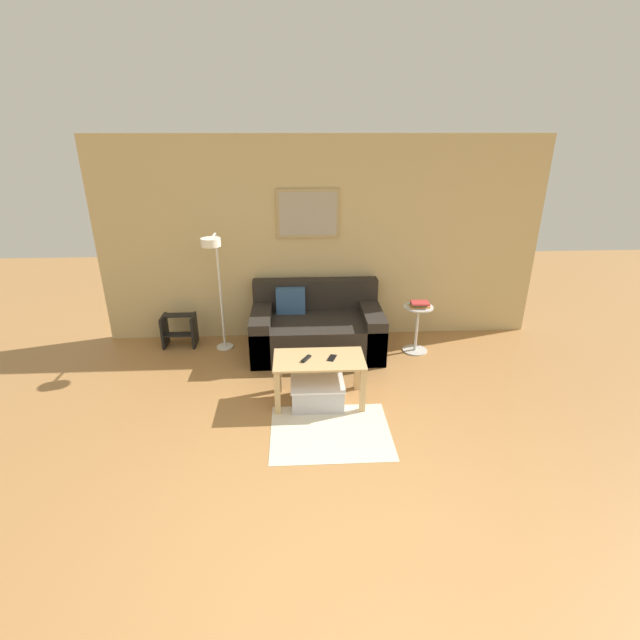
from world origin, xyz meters
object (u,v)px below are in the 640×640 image
at_px(floor_lamp, 215,267).
at_px(couch, 316,329).
at_px(remote_control, 306,359).
at_px(storage_bin, 317,392).
at_px(cell_phone, 332,358).
at_px(book_stack, 419,304).
at_px(step_stool, 179,329).
at_px(coffee_table, 319,368).
at_px(side_table, 417,325).

bearing_deg(floor_lamp, couch, 5.08).
height_order(couch, remote_control, couch).
distance_m(couch, storage_bin, 1.25).
bearing_deg(cell_phone, book_stack, 63.72).
height_order(cell_phone, step_stool, cell_phone).
height_order(coffee_table, storage_bin, coffee_table).
distance_m(coffee_table, book_stack, 1.68).
relative_size(floor_lamp, cell_phone, 10.64).
distance_m(floor_lamp, book_stack, 2.46).
xyz_separation_m(book_stack, remote_control, (-1.40, -1.09, -0.14)).
bearing_deg(storage_bin, book_stack, 40.97).
bearing_deg(step_stool, remote_control, -41.91).
height_order(floor_lamp, side_table, floor_lamp).
relative_size(storage_bin, cell_phone, 3.83).
distance_m(couch, side_table, 1.25).
relative_size(couch, side_table, 2.65).
bearing_deg(couch, floor_lamp, -174.92).
bearing_deg(cell_phone, remote_control, -156.07).
bearing_deg(step_stool, book_stack, -6.45).
bearing_deg(cell_phone, step_stool, 163.15).
distance_m(couch, remote_control, 1.23).
relative_size(storage_bin, book_stack, 2.26).
bearing_deg(couch, remote_control, -97.38).
height_order(storage_bin, floor_lamp, floor_lamp).
distance_m(coffee_table, step_stool, 2.23).
height_order(floor_lamp, book_stack, floor_lamp).
xyz_separation_m(floor_lamp, side_table, (2.41, 0.00, -0.77)).
relative_size(side_table, step_stool, 1.47).
distance_m(floor_lamp, side_table, 2.53).
bearing_deg(remote_control, cell_phone, 32.92).
distance_m(coffee_table, cell_phone, 0.17).
height_order(storage_bin, book_stack, book_stack).
xyz_separation_m(couch, book_stack, (1.25, -0.11, 0.35)).
xyz_separation_m(couch, cell_phone, (0.10, -1.19, 0.20)).
bearing_deg(cell_phone, floor_lamp, 160.06).
bearing_deg(book_stack, cell_phone, -136.81).
bearing_deg(step_stool, coffee_table, -39.39).
bearing_deg(step_stool, cell_phone, -37.38).
distance_m(couch, floor_lamp, 1.44).
relative_size(couch, floor_lamp, 1.07).
bearing_deg(couch, coffee_table, -91.30).
xyz_separation_m(remote_control, cell_phone, (0.26, 0.02, -0.01)).
distance_m(book_stack, cell_phone, 1.58).
bearing_deg(remote_control, book_stack, 67.37).
relative_size(coffee_table, step_stool, 2.23).
xyz_separation_m(storage_bin, side_table, (1.29, 1.13, 0.23)).
relative_size(couch, cell_phone, 11.35).
bearing_deg(side_table, cell_phone, -136.41).
bearing_deg(storage_bin, side_table, 41.34).
xyz_separation_m(floor_lamp, remote_control, (1.01, -1.10, -0.63)).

